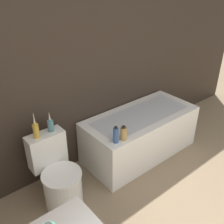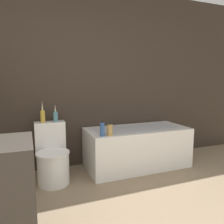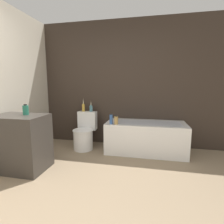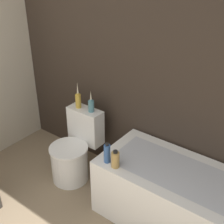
% 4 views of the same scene
% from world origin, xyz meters
% --- Properties ---
extents(wall_back_tiled, '(6.40, 0.06, 2.60)m').
position_xyz_m(wall_back_tiled, '(0.00, 2.41, 1.30)').
color(wall_back_tiled, '#332821').
rests_on(wall_back_tiled, ground_plane).
extents(bathtub, '(1.49, 0.68, 0.58)m').
position_xyz_m(bathtub, '(0.75, 2.02, 0.29)').
color(bathtub, white).
rests_on(bathtub, ground).
extents(toilet, '(0.40, 0.56, 0.73)m').
position_xyz_m(toilet, '(-0.47, 1.97, 0.30)').
color(toilet, white).
rests_on(toilet, ground).
extents(vase_gold, '(0.06, 0.06, 0.28)m').
position_xyz_m(vase_gold, '(-0.55, 2.16, 0.83)').
color(vase_gold, gold).
rests_on(vase_gold, toilet).
extents(vase_silver, '(0.06, 0.06, 0.23)m').
position_xyz_m(vase_silver, '(-0.39, 2.17, 0.81)').
color(vase_silver, teal).
rests_on(vase_silver, toilet).
extents(shampoo_bottle_tall, '(0.06, 0.06, 0.19)m').
position_xyz_m(shampoo_bottle_tall, '(0.13, 1.77, 0.67)').
color(shampoo_bottle_tall, '#335999').
rests_on(shampoo_bottle_tall, bathtub).
extents(shampoo_bottle_short, '(0.07, 0.07, 0.17)m').
position_xyz_m(shampoo_bottle_short, '(0.22, 1.76, 0.65)').
color(shampoo_bottle_short, tan).
rests_on(shampoo_bottle_short, bathtub).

